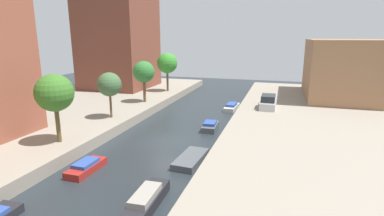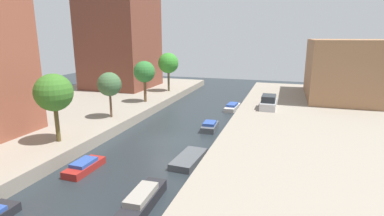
{
  "view_description": "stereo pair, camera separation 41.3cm",
  "coord_description": "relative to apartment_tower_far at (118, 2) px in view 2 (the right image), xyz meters",
  "views": [
    {
      "loc": [
        9.8,
        -23.64,
        9.36
      ],
      "look_at": [
        0.33,
        7.47,
        1.46
      ],
      "focal_mm": 27.9,
      "sensor_mm": 36.0,
      "label": 1
    },
    {
      "loc": [
        10.2,
        -23.52,
        9.36
      ],
      "look_at": [
        0.33,
        7.47,
        1.46
      ],
      "focal_mm": 27.9,
      "sensor_mm": 36.0,
      "label": 2
    }
  ],
  "objects": [
    {
      "name": "street_tree_4",
      "position": [
        8.88,
        -1.41,
        -9.23
      ],
      "size": [
        3.09,
        3.09,
        5.85
      ],
      "color": "brown",
      "rests_on": "quay_left"
    },
    {
      "name": "apartment_tower_far",
      "position": [
        0.0,
        0.0,
        0.0
      ],
      "size": [
        10.0,
        10.7,
        27.01
      ],
      "primitive_type": "cube",
      "color": "brown",
      "rests_on": "quay_left"
    },
    {
      "name": "moored_boat_right_2",
      "position": [
        19.04,
        -30.55,
        -14.06
      ],
      "size": [
        1.41,
        4.61,
        1.02
      ],
      "color": "#232328",
      "rests_on": "ground_plane"
    },
    {
      "name": "street_tree_3",
      "position": [
        8.88,
        -9.52,
        -9.65
      ],
      "size": [
        2.74,
        2.74,
        5.26
      ],
      "color": "brown",
      "rests_on": "quay_left"
    },
    {
      "name": "street_tree_1",
      "position": [
        8.88,
        -25.28,
        -9.5
      ],
      "size": [
        2.97,
        2.97,
        5.52
      ],
      "color": "brown",
      "rests_on": "quay_left"
    },
    {
      "name": "quay_left",
      "position": [
        1.0,
        -20.37,
        -14.0
      ],
      "size": [
        20.0,
        64.0,
        1.0
      ],
      "primitive_type": "cube",
      "color": "gray",
      "rests_on": "ground_plane"
    },
    {
      "name": "moored_boat_right_5",
      "position": [
        19.76,
        -6.39,
        -14.15
      ],
      "size": [
        1.54,
        4.01,
        0.83
      ],
      "color": "beige",
      "rests_on": "ground_plane"
    },
    {
      "name": "moored_boat_right_3",
      "position": [
        19.58,
        -23.88,
        -14.25
      ],
      "size": [
        1.91,
        4.07,
        0.5
      ],
      "color": "#4C5156",
      "rests_on": "ground_plane"
    },
    {
      "name": "quay_right",
      "position": [
        31.0,
        -20.37,
        -14.0
      ],
      "size": [
        20.0,
        64.0,
        1.0
      ],
      "primitive_type": "cube",
      "color": "gray",
      "rests_on": "ground_plane"
    },
    {
      "name": "ground_plane",
      "position": [
        16.0,
        -20.37,
        -14.5
      ],
      "size": [
        84.0,
        84.0,
        0.0
      ],
      "primitive_type": "plane",
      "color": "#232B30"
    },
    {
      "name": "moored_boat_right_4",
      "position": [
        19.11,
        -15.63,
        -14.13
      ],
      "size": [
        1.51,
        3.1,
        0.87
      ],
      "color": "#4C5156",
      "rests_on": "ground_plane"
    },
    {
      "name": "parked_car",
      "position": [
        24.4,
        -8.28,
        -12.85
      ],
      "size": [
        1.79,
        4.47,
        1.58
      ],
      "color": "#B7B7BC",
      "rests_on": "quay_right"
    },
    {
      "name": "street_tree_2",
      "position": [
        8.88,
        -17.54,
        -10.02
      ],
      "size": [
        2.47,
        2.47,
        4.74
      ],
      "color": "brown",
      "rests_on": "quay_left"
    },
    {
      "name": "low_block_right",
      "position": [
        34.0,
        1.21,
        -9.56
      ],
      "size": [
        10.0,
        14.61,
        7.88
      ],
      "primitive_type": "cube",
      "color": "#9E704C",
      "rests_on": "quay_right"
    },
    {
      "name": "moored_boat_left_2",
      "position": [
        12.96,
        -27.55,
        -14.17
      ],
      "size": [
        1.34,
        3.31,
        0.77
      ],
      "color": "maroon",
      "rests_on": "ground_plane"
    }
  ]
}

